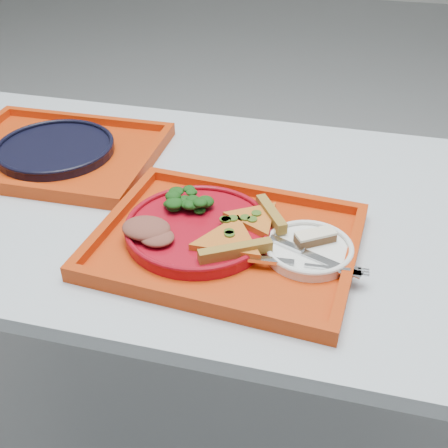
{
  "coord_description": "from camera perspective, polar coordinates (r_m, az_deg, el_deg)",
  "views": [
    {
      "loc": [
        0.19,
        -0.91,
        1.36
      ],
      "look_at": [
        -0.01,
        -0.12,
        0.78
      ],
      "focal_mm": 45.0,
      "sensor_mm": 36.0,
      "label": 1
    }
  ],
  "objects": [
    {
      "name": "side_plate",
      "position": [
        0.97,
        8.59,
        -2.73
      ],
      "size": [
        0.15,
        0.15,
        0.01
      ],
      "primitive_type": "cylinder",
      "color": "white",
      "rests_on": "tray_main"
    },
    {
      "name": "dessert_bar",
      "position": [
        0.98,
        9.25,
        -1.31
      ],
      "size": [
        0.07,
        0.06,
        0.02
      ],
      "rotation": [
        0.0,
        0.0,
        0.59
      ],
      "color": "#4E341A",
      "rests_on": "side_plate"
    },
    {
      "name": "tray_far",
      "position": [
        1.33,
        -16.63,
        6.73
      ],
      "size": [
        0.45,
        0.36,
        0.01
      ],
      "primitive_type": "cube",
      "rotation": [
        0.0,
        0.0,
        0.01
      ],
      "color": "#B23009",
      "rests_on": "table"
    },
    {
      "name": "meat_portion",
      "position": [
        0.98,
        -7.91,
        -0.43
      ],
      "size": [
        0.09,
        0.07,
        0.03
      ],
      "primitive_type": "ellipsoid",
      "color": "brown",
      "rests_on": "dinner_plate"
    },
    {
      "name": "tray_main",
      "position": [
        0.99,
        0.24,
        -2.1
      ],
      "size": [
        0.48,
        0.38,
        0.01
      ],
      "primitive_type": "cube",
      "rotation": [
        0.0,
        0.0,
        -0.08
      ],
      "color": "#B23009",
      "rests_on": "table"
    },
    {
      "name": "pizza_slice_b",
      "position": [
        1.01,
        3.22,
        0.74
      ],
      "size": [
        0.16,
        0.15,
        0.02
      ],
      "primitive_type": null,
      "rotation": [
        0.0,
        0.0,
        3.71
      ],
      "color": "orange",
      "rests_on": "dinner_plate"
    },
    {
      "name": "navy_plate",
      "position": [
        1.33,
        -16.73,
        7.26
      ],
      "size": [
        0.26,
        0.26,
        0.02
      ],
      "primitive_type": "cylinder",
      "color": "black",
      "rests_on": "tray_far"
    },
    {
      "name": "salad_heap",
      "position": [
        1.05,
        -3.58,
        2.83
      ],
      "size": [
        0.08,
        0.07,
        0.04
      ],
      "primitive_type": "ellipsoid",
      "color": "black",
      "rests_on": "dinner_plate"
    },
    {
      "name": "pizza_slice_a",
      "position": [
        0.95,
        0.53,
        -1.47
      ],
      "size": [
        0.18,
        0.18,
        0.02
      ],
      "primitive_type": null,
      "rotation": [
        0.0,
        0.0,
        2.1
      ],
      "color": "orange",
      "rests_on": "dinner_plate"
    },
    {
      "name": "ground",
      "position": [
        1.65,
        1.31,
        -20.37
      ],
      "size": [
        10.0,
        10.0,
        0.0
      ],
      "primitive_type": "plane",
      "color": "gray",
      "rests_on": "ground"
    },
    {
      "name": "dinner_plate",
      "position": [
        1.01,
        -2.67,
        -0.61
      ],
      "size": [
        0.26,
        0.26,
        0.02
      ],
      "primitive_type": "cylinder",
      "color": "maroon",
      "rests_on": "tray_main"
    },
    {
      "name": "table",
      "position": [
        1.16,
        1.75,
        -1.05
      ],
      "size": [
        1.6,
        0.8,
        0.75
      ],
      "color": "#B4BECA",
      "rests_on": "ground"
    },
    {
      "name": "fork",
      "position": [
        0.92,
        8.06,
        -4.09
      ],
      "size": [
        0.19,
        0.03,
        0.01
      ],
      "primitive_type": "cube",
      "rotation": [
        0.0,
        0.0,
        0.07
      ],
      "color": "silver",
      "rests_on": "side_plate"
    },
    {
      "name": "knife",
      "position": [
        0.95,
        8.79,
        -3.06
      ],
      "size": [
        0.18,
        0.08,
        0.01
      ],
      "primitive_type": "cube",
      "rotation": [
        0.0,
        0.0,
        -0.38
      ],
      "color": "silver",
      "rests_on": "side_plate"
    }
  ]
}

